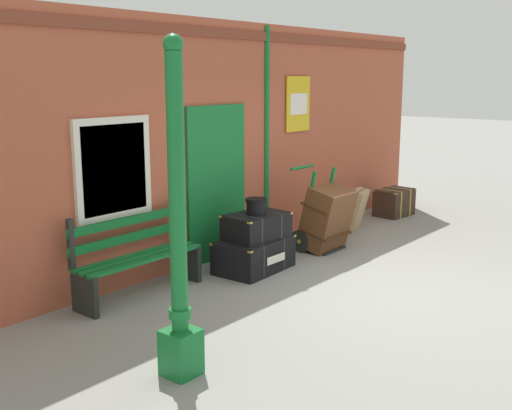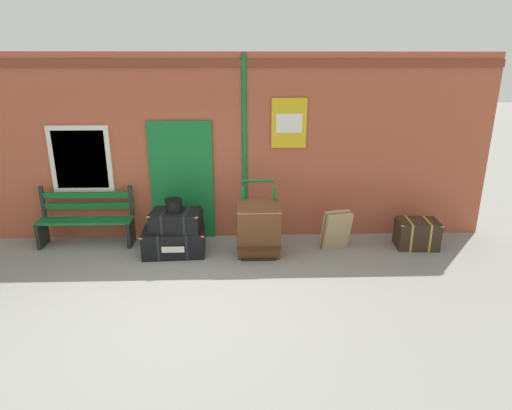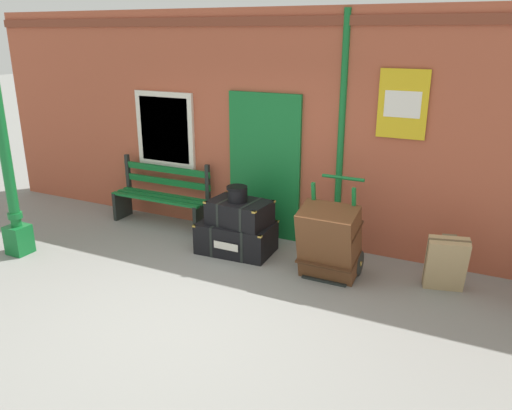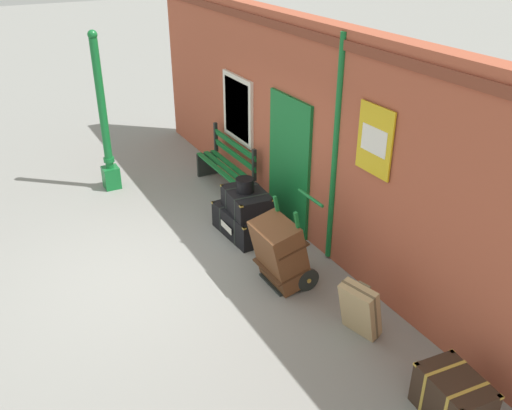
% 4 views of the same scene
% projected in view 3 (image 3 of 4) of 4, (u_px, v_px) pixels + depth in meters
% --- Properties ---
extents(ground_plane, '(60.00, 60.00, 0.00)m').
position_uv_depth(ground_plane, '(186.00, 314.00, 5.52)').
color(ground_plane, gray).
extents(brick_facade, '(10.40, 0.35, 3.20)m').
position_uv_depth(brick_facade, '(283.00, 128.00, 7.22)').
color(brick_facade, '#AD5138').
rests_on(brick_facade, ground).
extents(lamp_post, '(0.28, 0.28, 2.79)m').
position_uv_depth(lamp_post, '(9.00, 179.00, 6.71)').
color(lamp_post, '#146B2D').
rests_on(lamp_post, ground).
extents(platform_bench, '(1.60, 0.43, 1.01)m').
position_uv_depth(platform_bench, '(162.00, 197.00, 8.00)').
color(platform_bench, '#146B2D').
rests_on(platform_bench, ground).
extents(steamer_trunk_base, '(1.04, 0.70, 0.43)m').
position_uv_depth(steamer_trunk_base, '(236.00, 237.00, 7.04)').
color(steamer_trunk_base, black).
rests_on(steamer_trunk_base, ground).
extents(steamer_trunk_middle, '(0.85, 0.61, 0.33)m').
position_uv_depth(steamer_trunk_middle, '(240.00, 212.00, 6.90)').
color(steamer_trunk_middle, black).
rests_on(steamer_trunk_middle, steamer_trunk_base).
extents(round_hatbox, '(0.28, 0.28, 0.21)m').
position_uv_depth(round_hatbox, '(238.00, 193.00, 6.80)').
color(round_hatbox, black).
rests_on(round_hatbox, steamer_trunk_middle).
extents(porters_trolley, '(0.71, 0.62, 1.19)m').
position_uv_depth(porters_trolley, '(333.00, 252.00, 6.40)').
color(porters_trolley, black).
rests_on(porters_trolley, ground).
extents(large_brown_trunk, '(0.70, 0.63, 0.96)m').
position_uv_depth(large_brown_trunk, '(329.00, 242.00, 6.19)').
color(large_brown_trunk, brown).
rests_on(large_brown_trunk, ground).
extents(suitcase_cream, '(0.52, 0.44, 0.70)m').
position_uv_depth(suitcase_cream, '(446.00, 263.00, 5.92)').
color(suitcase_cream, tan).
rests_on(suitcase_cream, ground).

